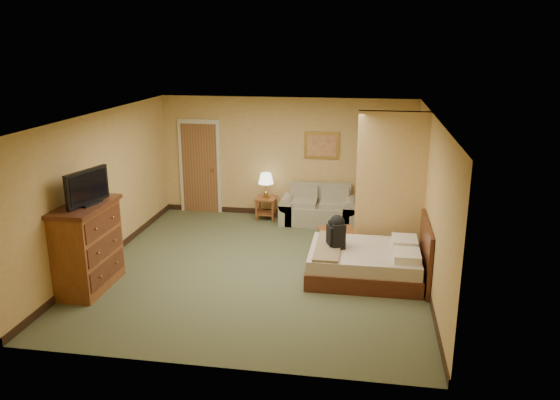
% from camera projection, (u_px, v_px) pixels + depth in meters
% --- Properties ---
extents(floor, '(6.00, 6.00, 0.00)m').
position_uv_depth(floor, '(260.00, 268.00, 9.33)').
color(floor, '#4D5436').
rests_on(floor, ground).
extents(ceiling, '(6.00, 6.00, 0.00)m').
position_uv_depth(ceiling, '(259.00, 115.00, 8.61)').
color(ceiling, white).
rests_on(ceiling, back_wall).
extents(back_wall, '(5.50, 0.02, 2.60)m').
position_uv_depth(back_wall, '(287.00, 158.00, 11.81)').
color(back_wall, tan).
rests_on(back_wall, floor).
extents(left_wall, '(0.02, 6.00, 2.60)m').
position_uv_depth(left_wall, '(103.00, 188.00, 9.40)').
color(left_wall, tan).
rests_on(left_wall, floor).
extents(right_wall, '(0.02, 6.00, 2.60)m').
position_uv_depth(right_wall, '(431.00, 202.00, 8.55)').
color(right_wall, tan).
rests_on(right_wall, floor).
extents(partition, '(1.20, 0.15, 2.60)m').
position_uv_depth(partition, '(390.00, 186.00, 9.52)').
color(partition, tan).
rests_on(partition, floor).
extents(door, '(0.94, 0.16, 2.10)m').
position_uv_depth(door, '(200.00, 167.00, 12.16)').
color(door, beige).
rests_on(door, floor).
extents(baseboard, '(5.50, 0.02, 0.12)m').
position_uv_depth(baseboard, '(286.00, 212.00, 12.15)').
color(baseboard, black).
rests_on(baseboard, floor).
extents(loveseat, '(1.62, 0.75, 0.82)m').
position_uv_depth(loveseat, '(319.00, 211.00, 11.58)').
color(loveseat, gray).
rests_on(loveseat, floor).
extents(side_table, '(0.44, 0.44, 0.49)m').
position_uv_depth(side_table, '(266.00, 205.00, 11.82)').
color(side_table, brown).
rests_on(side_table, floor).
extents(table_lamp, '(0.33, 0.33, 0.54)m').
position_uv_depth(table_lamp, '(266.00, 179.00, 11.66)').
color(table_lamp, '#A4793C').
rests_on(table_lamp, side_table).
extents(coffee_table, '(0.80, 0.80, 0.41)m').
position_uv_depth(coffee_table, '(338.00, 237.00, 9.97)').
color(coffee_table, brown).
rests_on(coffee_table, floor).
extents(wall_picture, '(0.75, 0.04, 0.58)m').
position_uv_depth(wall_picture, '(322.00, 145.00, 11.59)').
color(wall_picture, '#B78E3F').
rests_on(wall_picture, back_wall).
extents(dresser, '(0.67, 1.28, 1.37)m').
position_uv_depth(dresser, '(87.00, 246.00, 8.40)').
color(dresser, brown).
rests_on(dresser, floor).
extents(tv, '(0.30, 0.86, 0.53)m').
position_uv_depth(tv, '(87.00, 188.00, 8.12)').
color(tv, black).
rests_on(tv, dresser).
extents(bed, '(1.89, 1.54, 0.99)m').
position_uv_depth(bed, '(369.00, 262.00, 8.88)').
color(bed, '#461E10').
rests_on(bed, floor).
extents(backpack, '(0.31, 0.37, 0.55)m').
position_uv_depth(backpack, '(337.00, 230.00, 8.86)').
color(backpack, black).
rests_on(backpack, bed).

